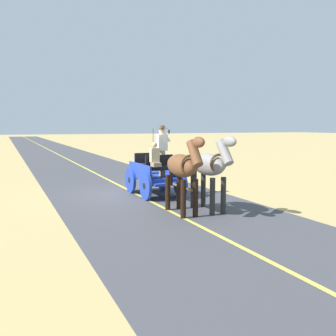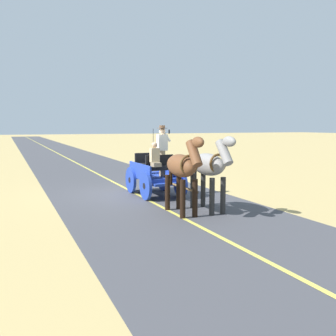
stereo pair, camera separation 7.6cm
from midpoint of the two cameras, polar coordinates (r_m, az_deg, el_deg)
ground_plane at (r=14.07m, az=-5.28°, el=-3.80°), size 200.00×200.00×0.00m
road_surface at (r=14.07m, az=-5.28°, el=-3.78°), size 6.07×160.00×0.01m
road_centre_stripe at (r=14.07m, az=-5.28°, el=-3.76°), size 0.12×160.00×0.00m
horse_drawn_carriage at (r=13.49m, az=-2.05°, el=-0.72°), size 1.45×4.51×2.50m
horse_near_side at (r=10.93m, az=6.16°, el=0.26°), size 0.62×2.13×2.21m
horse_off_side at (r=10.51m, az=2.05°, el=0.05°), size 0.59×2.13×2.21m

